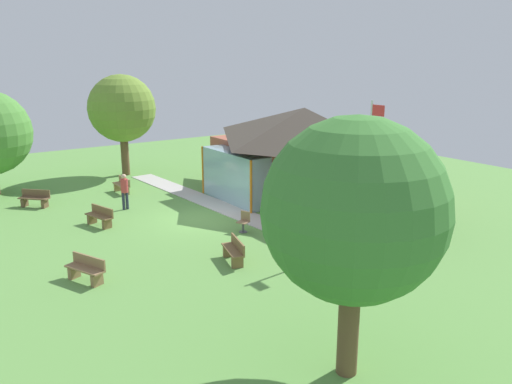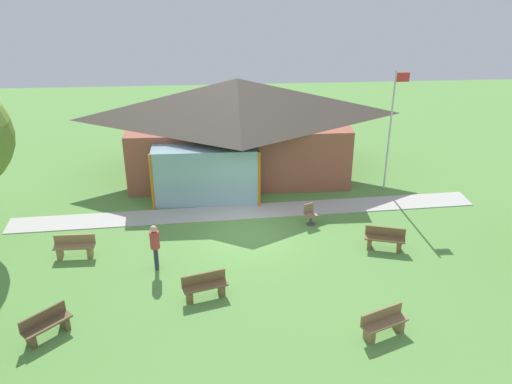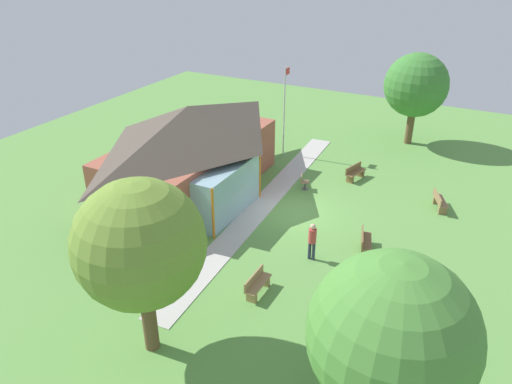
{
  "view_description": "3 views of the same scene",
  "coord_description": "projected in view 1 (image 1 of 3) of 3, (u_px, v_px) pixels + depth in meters",
  "views": [
    {
      "loc": [
        19.59,
        -10.62,
        7.1
      ],
      "look_at": [
        0.86,
        2.41,
        1.1
      ],
      "focal_mm": 35.98,
      "sensor_mm": 36.0,
      "label": 1
    },
    {
      "loc": [
        -1.06,
        -19.68,
        11.53
      ],
      "look_at": [
        0.35,
        1.18,
        1.24
      ],
      "focal_mm": 39.99,
      "sensor_mm": 36.0,
      "label": 2
    },
    {
      "loc": [
        -20.02,
        -8.27,
        12.23
      ],
      "look_at": [
        -0.75,
        1.86,
        1.02
      ],
      "focal_mm": 34.49,
      "sensor_mm": 36.0,
      "label": 3
    }
  ],
  "objects": [
    {
      "name": "bench_mid_left",
      "position": [
        122.0,
        186.0,
        27.64
      ],
      "size": [
        1.5,
        0.45,
        0.84
      ],
      "rotation": [
        0.0,
        0.0,
        3.15
      ],
      "color": "#9E7A51",
      "rests_on": "ground_plane"
    },
    {
      "name": "visitor_strolling_lawn",
      "position": [
        125.0,
        189.0,
        24.48
      ],
      "size": [
        0.34,
        0.34,
        1.74
      ],
      "rotation": [
        0.0,
        0.0,
        1.59
      ],
      "color": "#2D3347",
      "rests_on": "ground_plane"
    },
    {
      "name": "pavilion",
      "position": [
        300.0,
        152.0,
        26.11
      ],
      "size": [
        11.12,
        6.9,
        4.67
      ],
      "color": "#A35642",
      "rests_on": "ground_plane"
    },
    {
      "name": "tree_west_hedge",
      "position": [
        122.0,
        109.0,
        31.0
      ],
      "size": [
        4.06,
        4.06,
        6.15
      ],
      "color": "brown",
      "rests_on": "ground_plane"
    },
    {
      "name": "bench_front_center",
      "position": [
        100.0,
        217.0,
        22.23
      ],
      "size": [
        1.56,
        0.84,
        0.84
      ],
      "rotation": [
        0.0,
        0.0,
        3.43
      ],
      "color": "brown",
      "rests_on": "ground_plane"
    },
    {
      "name": "ground_plane",
      "position": [
        202.0,
        219.0,
        23.23
      ],
      "size": [
        44.0,
        44.0,
        0.0
      ],
      "primitive_type": "plane",
      "color": "#609947"
    },
    {
      "name": "tree_far_east",
      "position": [
        354.0,
        211.0,
        10.95
      ],
      "size": [
        4.06,
        4.06,
        5.98
      ],
      "color": "brown",
      "rests_on": "ground_plane"
    },
    {
      "name": "footpath",
      "position": [
        235.0,
        212.0,
        24.22
      ],
      "size": [
        19.82,
        2.48,
        0.03
      ],
      "primitive_type": "cube",
      "rotation": [
        0.0,
        0.0,
        0.06
      ],
      "color": "#BCB7B2",
      "rests_on": "ground_plane"
    },
    {
      "name": "bench_mid_right",
      "position": [
        234.0,
        251.0,
        18.3
      ],
      "size": [
        1.56,
        0.83,
        0.84
      ],
      "rotation": [
        0.0,
        0.0,
        2.87
      ],
      "color": "brown",
      "rests_on": "ground_plane"
    },
    {
      "name": "flagpole",
      "position": [
        369.0,
        167.0,
        19.32
      ],
      "size": [
        0.64,
        0.08,
        5.59
      ],
      "color": "silver",
      "rests_on": "ground_plane"
    },
    {
      "name": "bench_front_left",
      "position": [
        35.0,
        199.0,
        25.07
      ],
      "size": [
        1.38,
        1.36,
        0.84
      ],
      "rotation": [
        0.0,
        0.0,
        3.92
      ],
      "color": "brown",
      "rests_on": "ground_plane"
    },
    {
      "name": "patio_chair_lawn_spare",
      "position": [
        244.0,
        222.0,
        21.46
      ],
      "size": [
        0.58,
        0.58,
        0.86
      ],
      "rotation": [
        0.0,
        0.0,
        3.57
      ],
      "color": "#8C6B4C",
      "rests_on": "ground_plane"
    },
    {
      "name": "bench_front_right",
      "position": [
        86.0,
        270.0,
        16.7
      ],
      "size": [
        1.55,
        0.99,
        0.84
      ],
      "rotation": [
        0.0,
        0.0,
        3.55
      ],
      "color": "olive",
      "rests_on": "ground_plane"
    }
  ]
}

